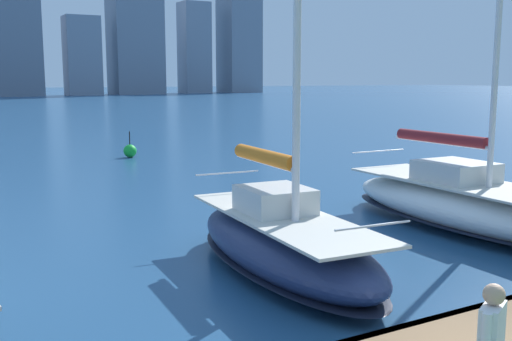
% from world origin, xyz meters
% --- Properties ---
extents(sailboat_maroon, '(3.07, 8.87, 10.55)m').
position_xyz_m(sailboat_maroon, '(-7.03, -6.57, 0.72)').
color(sailboat_maroon, white).
rests_on(sailboat_maroon, ground).
extents(sailboat_orange, '(2.78, 7.00, 12.52)m').
position_xyz_m(sailboat_orange, '(-0.41, -5.74, 0.77)').
color(sailboat_orange, navy).
rests_on(sailboat_orange, ground).
extents(channel_buoy, '(0.70, 0.70, 1.40)m').
position_xyz_m(channel_buoy, '(-3.49, -26.31, 0.36)').
color(channel_buoy, green).
rests_on(channel_buoy, ground).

